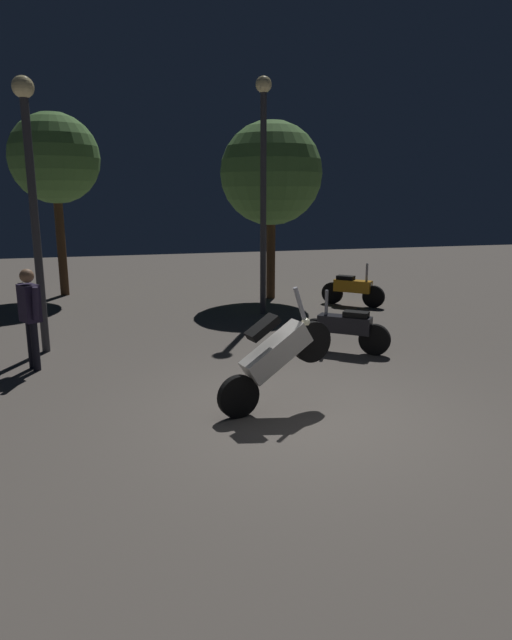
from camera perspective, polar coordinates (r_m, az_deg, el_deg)
name	(u,v)px	position (r m, az deg, el deg)	size (l,w,h in m)	color
ground_plane	(306,416)	(7.22, 5.20, -9.90)	(40.00, 40.00, 0.00)	#605951
motorcycle_white_foreground	(276,356)	(7.14, 2.07, -3.74)	(1.64, 0.51, 1.63)	black
motorcycle_orange_parked_left	(353,289)	(14.20, 10.01, 3.22)	(1.26, 1.22, 1.11)	black
motorcycle_black_parked_right	(345,328)	(10.00, 9.22, -0.84)	(1.36, 1.11, 1.11)	black
person_rider_beside	(30,310)	(9.47, -22.45, 0.93)	(0.40, 0.62, 1.65)	black
streetlamp_near	(31,182)	(10.33, -22.33, 13.18)	(0.36, 0.36, 4.69)	#38383D
streetlamp_far	(263,169)	(12.84, 0.77, 15.44)	(0.36, 0.36, 5.31)	#38383D
tree_left_bg	(271,174)	(14.84, 1.60, 14.95)	(2.68, 2.68, 4.66)	#4C331E
tree_center_bg	(54,159)	(16.27, -20.23, 15.41)	(2.40, 2.40, 4.93)	#4C331E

